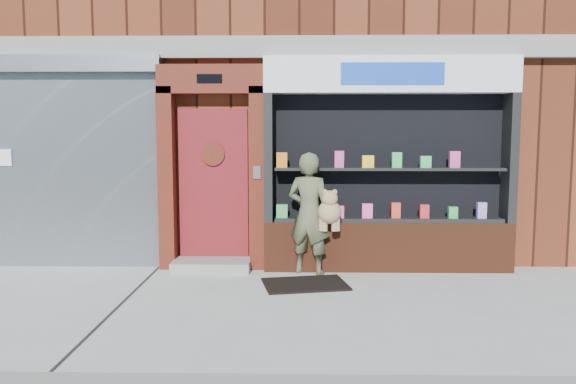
{
  "coord_description": "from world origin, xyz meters",
  "views": [
    {
      "loc": [
        0.48,
        -6.12,
        1.96
      ],
      "look_at": [
        0.35,
        1.0,
        1.2
      ],
      "focal_mm": 35.0,
      "sensor_mm": 36.0,
      "label": 1
    }
  ],
  "objects": [
    {
      "name": "ground",
      "position": [
        0.0,
        0.0,
        0.0
      ],
      "size": [
        80.0,
        80.0,
        0.0
      ],
      "primitive_type": "plane",
      "color": "#9E9E99",
      "rests_on": "ground"
    },
    {
      "name": "building",
      "position": [
        -0.0,
        5.99,
        4.0
      ],
      "size": [
        12.0,
        8.16,
        8.0
      ],
      "color": "#4B1D11",
      "rests_on": "ground"
    },
    {
      "name": "shutter_bay",
      "position": [
        -3.0,
        1.93,
        1.72
      ],
      "size": [
        3.1,
        0.3,
        3.04
      ],
      "color": "gray",
      "rests_on": "ground"
    },
    {
      "name": "red_door_bay",
      "position": [
        -0.75,
        1.86,
        1.46
      ],
      "size": [
        1.52,
        0.58,
        2.9
      ],
      "color": "#4A160C",
      "rests_on": "ground"
    },
    {
      "name": "pharmacy_bay",
      "position": [
        1.75,
        1.81,
        1.37
      ],
      "size": [
        3.5,
        0.41,
        3.0
      ],
      "color": "#5A2715",
      "rests_on": "ground"
    },
    {
      "name": "woman",
      "position": [
        0.66,
        1.53,
        0.85
      ],
      "size": [
        0.8,
        0.6,
        1.69
      ],
      "color": "#505437",
      "rests_on": "ground"
    },
    {
      "name": "doormat",
      "position": [
        0.57,
        0.94,
        0.01
      ],
      "size": [
        1.18,
        0.93,
        0.03
      ],
      "primitive_type": "cube",
      "rotation": [
        0.0,
        0.0,
        0.2
      ],
      "color": "black",
      "rests_on": "ground"
    }
  ]
}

